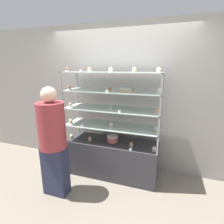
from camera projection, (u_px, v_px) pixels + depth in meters
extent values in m
plane|color=gray|center=(112.00, 173.00, 3.15)|extent=(20.00, 20.00, 0.00)
cube|color=gray|center=(119.00, 99.00, 3.19)|extent=(8.00, 0.05, 2.60)
cube|color=#333338|center=(112.00, 158.00, 3.07)|extent=(1.56, 0.51, 0.62)
cube|color=#99999E|center=(79.00, 125.00, 3.41)|extent=(0.02, 0.02, 0.29)
cube|color=#99999E|center=(160.00, 134.00, 2.94)|extent=(0.02, 0.02, 0.29)
cube|color=#99999E|center=(65.00, 133.00, 2.96)|extent=(0.02, 0.02, 0.29)
cube|color=#99999E|center=(158.00, 146.00, 2.49)|extent=(0.02, 0.02, 0.29)
cube|color=#B2C6C1|center=(112.00, 126.00, 2.92)|extent=(1.56, 0.51, 0.01)
cube|color=#99999E|center=(78.00, 110.00, 3.34)|extent=(0.02, 0.02, 0.29)
cube|color=#99999E|center=(161.00, 117.00, 2.87)|extent=(0.02, 0.02, 0.29)
cube|color=#99999E|center=(63.00, 117.00, 2.89)|extent=(0.02, 0.02, 0.29)
cube|color=#99999E|center=(159.00, 127.00, 2.42)|extent=(0.02, 0.02, 0.29)
cube|color=#B2C6C1|center=(112.00, 109.00, 2.85)|extent=(1.56, 0.51, 0.01)
cube|color=#99999E|center=(77.00, 95.00, 3.27)|extent=(0.02, 0.02, 0.29)
cube|color=#99999E|center=(162.00, 100.00, 2.80)|extent=(0.02, 0.02, 0.29)
cube|color=#99999E|center=(62.00, 100.00, 2.82)|extent=(0.02, 0.02, 0.29)
cube|color=#99999E|center=(160.00, 106.00, 2.35)|extent=(0.02, 0.02, 0.29)
cube|color=#B2C6C1|center=(112.00, 91.00, 2.77)|extent=(1.56, 0.51, 0.01)
cube|color=#99999E|center=(76.00, 79.00, 3.19)|extent=(0.02, 0.02, 0.29)
cube|color=#99999E|center=(164.00, 82.00, 2.72)|extent=(0.02, 0.02, 0.29)
cube|color=#99999E|center=(61.00, 81.00, 2.74)|extent=(0.02, 0.02, 0.29)
cube|color=#99999E|center=(162.00, 84.00, 2.27)|extent=(0.02, 0.02, 0.29)
cube|color=#B2C6C1|center=(112.00, 72.00, 2.70)|extent=(1.56, 0.51, 0.01)
cylinder|color=#C66660|center=(113.00, 139.00, 2.98)|extent=(0.18, 0.18, 0.09)
cylinder|color=silver|center=(113.00, 136.00, 2.97)|extent=(0.19, 0.19, 0.02)
cube|color=#DBBC84|center=(127.00, 90.00, 2.71)|extent=(0.19, 0.17, 0.05)
cube|color=silver|center=(127.00, 88.00, 2.70)|extent=(0.19, 0.17, 0.01)
cylinder|color=beige|center=(72.00, 138.00, 3.13)|extent=(0.06, 0.06, 0.03)
sphere|color=#F4EAB2|center=(71.00, 136.00, 3.12)|extent=(0.06, 0.06, 0.06)
cylinder|color=white|center=(90.00, 140.00, 3.03)|extent=(0.06, 0.06, 0.03)
sphere|color=#E5996B|center=(90.00, 138.00, 3.02)|extent=(0.06, 0.06, 0.06)
cylinder|color=beige|center=(131.00, 146.00, 2.81)|extent=(0.06, 0.06, 0.03)
sphere|color=#E5996B|center=(131.00, 144.00, 2.80)|extent=(0.06, 0.06, 0.06)
cylinder|color=#CCB28C|center=(154.00, 150.00, 2.65)|extent=(0.06, 0.06, 0.03)
sphere|color=silver|center=(154.00, 148.00, 2.64)|extent=(0.06, 0.06, 0.06)
cube|color=white|center=(130.00, 150.00, 2.65)|extent=(0.04, 0.00, 0.04)
cylinder|color=#CCB28C|center=(71.00, 122.00, 3.03)|extent=(0.06, 0.06, 0.03)
sphere|color=#F4EAB2|center=(71.00, 121.00, 3.02)|extent=(0.06, 0.06, 0.06)
cylinder|color=beige|center=(111.00, 126.00, 2.85)|extent=(0.06, 0.06, 0.03)
sphere|color=silver|center=(111.00, 124.00, 2.84)|extent=(0.06, 0.06, 0.06)
cylinder|color=#CCB28C|center=(156.00, 130.00, 2.65)|extent=(0.06, 0.06, 0.03)
sphere|color=silver|center=(156.00, 128.00, 2.64)|extent=(0.06, 0.06, 0.06)
cube|color=white|center=(82.00, 126.00, 2.83)|extent=(0.04, 0.00, 0.04)
cylinder|color=beige|center=(70.00, 106.00, 3.00)|extent=(0.05, 0.05, 0.02)
sphere|color=#F4EAB2|center=(70.00, 104.00, 2.99)|extent=(0.05, 0.05, 0.05)
cylinder|color=beige|center=(111.00, 108.00, 2.81)|extent=(0.05, 0.05, 0.02)
sphere|color=silver|center=(111.00, 107.00, 2.80)|extent=(0.05, 0.05, 0.05)
cylinder|color=beige|center=(157.00, 113.00, 2.54)|extent=(0.05, 0.05, 0.02)
sphere|color=#E5996B|center=(157.00, 111.00, 2.53)|extent=(0.05, 0.05, 0.05)
cube|color=white|center=(119.00, 112.00, 2.56)|extent=(0.04, 0.00, 0.04)
cylinder|color=white|center=(69.00, 89.00, 2.88)|extent=(0.06, 0.06, 0.02)
sphere|color=#8C5B42|center=(69.00, 87.00, 2.88)|extent=(0.06, 0.06, 0.06)
cylinder|color=#CCB28C|center=(109.00, 91.00, 2.65)|extent=(0.06, 0.06, 0.02)
sphere|color=#8C5B42|center=(109.00, 89.00, 2.64)|extent=(0.06, 0.06, 0.06)
cylinder|color=white|center=(159.00, 93.00, 2.50)|extent=(0.06, 0.06, 0.02)
sphere|color=white|center=(159.00, 90.00, 2.49)|extent=(0.06, 0.06, 0.06)
cube|color=white|center=(107.00, 91.00, 2.55)|extent=(0.04, 0.00, 0.04)
cylinder|color=beige|center=(67.00, 71.00, 2.79)|extent=(0.06, 0.06, 0.02)
sphere|color=#8C5B42|center=(67.00, 69.00, 2.78)|extent=(0.06, 0.06, 0.06)
cylinder|color=white|center=(89.00, 71.00, 2.75)|extent=(0.06, 0.06, 0.02)
sphere|color=#E5996B|center=(89.00, 69.00, 2.74)|extent=(0.06, 0.06, 0.06)
cylinder|color=beige|center=(111.00, 71.00, 2.63)|extent=(0.06, 0.06, 0.02)
sphere|color=#F4EAB2|center=(111.00, 69.00, 2.62)|extent=(0.06, 0.06, 0.06)
cylinder|color=#CCB28C|center=(134.00, 71.00, 2.51)|extent=(0.06, 0.06, 0.02)
sphere|color=#F4EAB2|center=(134.00, 69.00, 2.51)|extent=(0.06, 0.06, 0.06)
cylinder|color=white|center=(159.00, 72.00, 2.39)|extent=(0.06, 0.06, 0.02)
sphere|color=#F4EAB2|center=(159.00, 70.00, 2.38)|extent=(0.06, 0.06, 0.06)
cube|color=white|center=(81.00, 71.00, 2.60)|extent=(0.04, 0.00, 0.04)
cube|color=#282D47|center=(56.00, 170.00, 2.59)|extent=(0.36, 0.20, 0.75)
cylinder|color=#993338|center=(52.00, 126.00, 2.41)|extent=(0.38, 0.38, 0.65)
sphere|color=beige|center=(49.00, 95.00, 2.30)|extent=(0.21, 0.21, 0.21)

